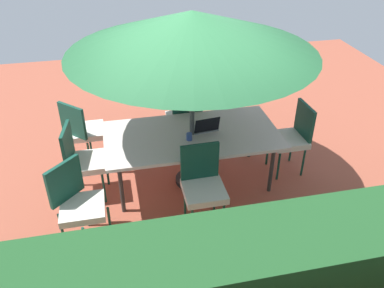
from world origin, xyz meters
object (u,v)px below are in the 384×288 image
at_px(dining_table, 192,137).
at_px(chair_west, 292,135).
at_px(chair_east, 82,158).
at_px(chair_northeast, 78,201).
at_px(chair_north, 203,183).
at_px(laptop, 205,127).
at_px(cup, 189,137).
at_px(chair_southeast, 83,129).
at_px(chair_south, 185,117).
at_px(patio_umbrella, 192,32).

xyz_separation_m(dining_table, chair_west, (-1.37, 0.01, -0.14)).
distance_m(dining_table, chair_west, 1.37).
bearing_deg(chair_east, chair_northeast, -174.55).
relative_size(chair_north, laptop, 2.84).
relative_size(laptop, cup, 3.91).
bearing_deg(laptop, chair_east, -5.48).
xyz_separation_m(chair_southeast, chair_northeast, (0.04, 1.52, 0.00)).
bearing_deg(chair_north, chair_west, 26.93).
distance_m(chair_east, cup, 1.33).
xyz_separation_m(chair_west, cup, (1.43, 0.11, 0.23)).
distance_m(chair_west, cup, 1.45).
height_order(chair_east, cup, chair_east).
relative_size(chair_northeast, chair_north, 1.00).
bearing_deg(laptop, dining_table, 9.47).
distance_m(chair_southeast, chair_west, 2.83).
height_order(chair_southeast, laptop, chair_southeast).
relative_size(dining_table, chair_west, 2.22).
height_order(chair_south, laptop, chair_south).
distance_m(patio_umbrella, chair_east, 2.00).
xyz_separation_m(dining_table, chair_north, (0.04, 0.76, -0.14)).
distance_m(chair_southeast, chair_east, 0.71).
bearing_deg(patio_umbrella, laptop, -164.10).
height_order(dining_table, chair_south, chair_south).
xyz_separation_m(dining_table, chair_southeast, (1.36, -0.74, -0.14)).
bearing_deg(chair_east, dining_table, -82.89).
distance_m(chair_west, chair_north, 1.60).
height_order(chair_southeast, chair_west, same).
relative_size(dining_table, laptop, 6.29).
distance_m(chair_southeast, cup, 1.58).
xyz_separation_m(chair_northeast, chair_east, (-0.04, -0.80, 0.00)).
relative_size(chair_southeast, chair_north, 1.00).
bearing_deg(patio_umbrella, chair_west, 179.58).
bearing_deg(chair_east, chair_south, -54.09).
relative_size(chair_south, chair_north, 1.00).
relative_size(chair_south, chair_east, 1.00).
distance_m(laptop, cup, 0.30).
distance_m(chair_west, chair_northeast, 2.87).
height_order(dining_table, chair_north, chair_north).
height_order(chair_west, chair_north, same).
relative_size(chair_southeast, chair_east, 1.00).
bearing_deg(cup, chair_west, -175.41).
bearing_deg(dining_table, patio_umbrella, 0.00).
bearing_deg(chair_northeast, patio_umbrella, -15.16).
bearing_deg(chair_south, laptop, 92.76).
height_order(patio_umbrella, chair_southeast, patio_umbrella).
height_order(chair_southeast, chair_south, same).
bearing_deg(chair_northeast, chair_north, -43.49).
bearing_deg(chair_north, patio_umbrella, 85.79).
bearing_deg(patio_umbrella, chair_southeast, -28.38).
xyz_separation_m(chair_southeast, chair_south, (-1.42, -0.03, 0.00)).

